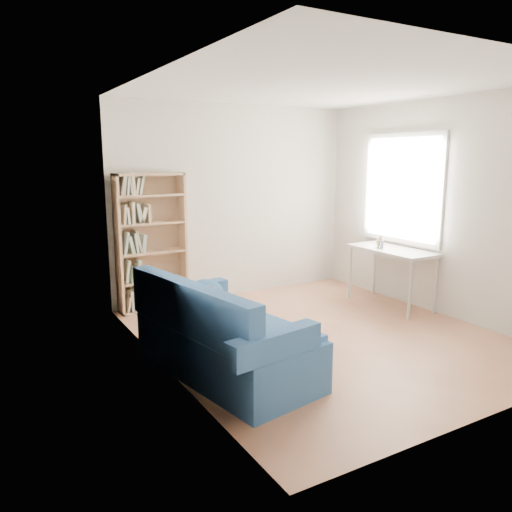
# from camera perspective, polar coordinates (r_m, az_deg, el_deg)

# --- Properties ---
(ground) EXTENTS (4.00, 4.00, 0.00)m
(ground) POSITION_cam_1_polar(r_m,az_deg,el_deg) (5.52, 7.48, -9.01)
(ground) COLOR #A6684B
(ground) RESTS_ON ground
(room_shell) EXTENTS (3.54, 4.04, 2.62)m
(room_shell) POSITION_cam_1_polar(r_m,az_deg,el_deg) (5.28, 8.57, 8.23)
(room_shell) COLOR silver
(room_shell) RESTS_ON ground
(sofa) EXTENTS (1.13, 1.90, 0.87)m
(sofa) POSITION_cam_1_polar(r_m,az_deg,el_deg) (4.49, -3.99, -9.23)
(sofa) COLOR #27518C
(sofa) RESTS_ON ground
(bookshelf) EXTENTS (0.86, 0.27, 1.71)m
(bookshelf) POSITION_cam_1_polar(r_m,az_deg,el_deg) (6.35, -11.85, 0.91)
(bookshelf) COLOR tan
(bookshelf) RESTS_ON ground
(desk) EXTENTS (0.54, 1.17, 0.75)m
(desk) POSITION_cam_1_polar(r_m,az_deg,el_deg) (6.62, 15.25, 0.13)
(desk) COLOR silver
(desk) RESTS_ON ground
(pen_cup) EXTENTS (0.09, 0.09, 0.17)m
(pen_cup) POSITION_cam_1_polar(r_m,az_deg,el_deg) (6.61, 13.99, 1.43)
(pen_cup) COLOR white
(pen_cup) RESTS_ON desk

